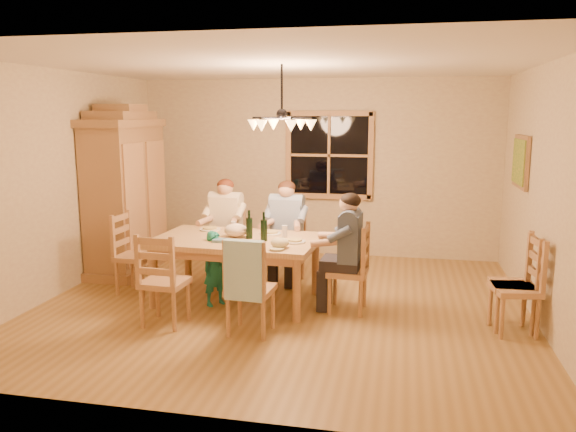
% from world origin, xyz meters
% --- Properties ---
extents(floor, '(5.50, 5.50, 0.00)m').
position_xyz_m(floor, '(0.00, 0.00, 0.00)').
color(floor, olive).
rests_on(floor, ground).
extents(ceiling, '(5.50, 5.00, 0.02)m').
position_xyz_m(ceiling, '(0.00, 0.00, 2.70)').
color(ceiling, white).
rests_on(ceiling, wall_back).
extents(wall_back, '(5.50, 0.02, 2.70)m').
position_xyz_m(wall_back, '(0.00, 2.50, 1.35)').
color(wall_back, tan).
rests_on(wall_back, floor).
extents(wall_left, '(0.02, 5.00, 2.70)m').
position_xyz_m(wall_left, '(-2.75, 0.00, 1.35)').
color(wall_left, tan).
rests_on(wall_left, floor).
extents(wall_right, '(0.02, 5.00, 2.70)m').
position_xyz_m(wall_right, '(2.75, 0.00, 1.35)').
color(wall_right, tan).
rests_on(wall_right, floor).
extents(window, '(1.30, 0.06, 1.30)m').
position_xyz_m(window, '(0.20, 2.47, 1.55)').
color(window, black).
rests_on(window, wall_back).
extents(painting, '(0.06, 0.78, 0.64)m').
position_xyz_m(painting, '(2.71, 1.20, 1.60)').
color(painting, '#8C5F3C').
rests_on(painting, wall_right).
extents(chandelier, '(0.77, 0.68, 0.71)m').
position_xyz_m(chandelier, '(-0.00, 0.00, 2.08)').
color(chandelier, black).
rests_on(chandelier, ceiling).
extents(armoire, '(0.66, 1.40, 2.30)m').
position_xyz_m(armoire, '(-2.42, 0.99, 1.06)').
color(armoire, '#8C5F3C').
rests_on(armoire, floor).
extents(dining_table, '(1.94, 1.25, 0.76)m').
position_xyz_m(dining_table, '(-0.55, 0.02, 0.66)').
color(dining_table, '#A8864A').
rests_on(dining_table, floor).
extents(chair_far_left, '(0.46, 0.44, 0.99)m').
position_xyz_m(chair_far_left, '(-0.97, 0.93, 0.30)').
color(chair_far_left, '#9F6B46').
rests_on(chair_far_left, floor).
extents(chair_far_right, '(0.46, 0.44, 0.99)m').
position_xyz_m(chair_far_right, '(-0.13, 0.88, 0.30)').
color(chair_far_right, '#9F6B46').
rests_on(chair_far_right, floor).
extents(chair_near_left, '(0.46, 0.44, 0.99)m').
position_xyz_m(chair_near_left, '(-1.06, -0.84, 0.30)').
color(chair_near_left, '#9F6B46').
rests_on(chair_near_left, floor).
extents(chair_near_right, '(0.46, 0.44, 0.99)m').
position_xyz_m(chair_near_right, '(-0.13, -0.89, 0.30)').
color(chair_near_right, '#9F6B46').
rests_on(chair_near_right, floor).
extents(chair_end_left, '(0.44, 0.46, 0.99)m').
position_xyz_m(chair_end_left, '(-1.85, 0.09, 0.30)').
color(chair_end_left, '#9F6B46').
rests_on(chair_end_left, floor).
extents(chair_end_right, '(0.44, 0.46, 0.99)m').
position_xyz_m(chair_end_right, '(0.76, -0.05, 0.30)').
color(chair_end_right, '#9F6B46').
rests_on(chair_end_right, floor).
extents(adult_woman, '(0.41, 0.44, 0.87)m').
position_xyz_m(adult_woman, '(-0.97, 0.93, 0.84)').
color(adult_woman, beige).
rests_on(adult_woman, floor).
extents(adult_plaid_man, '(0.41, 0.44, 0.87)m').
position_xyz_m(adult_plaid_man, '(-0.13, 0.88, 0.84)').
color(adult_plaid_man, '#315188').
rests_on(adult_plaid_man, floor).
extents(adult_slate_man, '(0.44, 0.41, 0.87)m').
position_xyz_m(adult_slate_man, '(0.76, -0.05, 0.84)').
color(adult_slate_man, '#45536F').
rests_on(adult_slate_man, floor).
extents(towel, '(0.38, 0.12, 0.58)m').
position_xyz_m(towel, '(-0.14, -1.08, 0.70)').
color(towel, '#9CC8D4').
rests_on(towel, chair_near_right).
extents(wine_bottle_a, '(0.08, 0.08, 0.33)m').
position_xyz_m(wine_bottle_a, '(-0.39, 0.03, 0.93)').
color(wine_bottle_a, black).
rests_on(wine_bottle_a, dining_table).
extents(wine_bottle_b, '(0.08, 0.08, 0.33)m').
position_xyz_m(wine_bottle_b, '(-0.20, -0.06, 0.93)').
color(wine_bottle_b, black).
rests_on(wine_bottle_b, dining_table).
extents(plate_woman, '(0.26, 0.26, 0.02)m').
position_xyz_m(plate_woman, '(-0.99, 0.38, 0.77)').
color(plate_woman, white).
rests_on(plate_woman, dining_table).
extents(plate_plaid, '(0.26, 0.26, 0.02)m').
position_xyz_m(plate_plaid, '(-0.21, 0.30, 0.77)').
color(plate_plaid, white).
rests_on(plate_plaid, dining_table).
extents(plate_slate, '(0.26, 0.26, 0.02)m').
position_xyz_m(plate_slate, '(0.15, -0.07, 0.77)').
color(plate_slate, white).
rests_on(plate_slate, dining_table).
extents(wine_glass_a, '(0.06, 0.06, 0.14)m').
position_xyz_m(wine_glass_a, '(-0.66, 0.28, 0.83)').
color(wine_glass_a, silver).
rests_on(wine_glass_a, dining_table).
extents(wine_glass_b, '(0.06, 0.06, 0.14)m').
position_xyz_m(wine_glass_b, '(-0.01, 0.17, 0.83)').
color(wine_glass_b, silver).
rests_on(wine_glass_b, dining_table).
extents(cap, '(0.20, 0.20, 0.11)m').
position_xyz_m(cap, '(0.05, -0.35, 0.82)').
color(cap, tan).
rests_on(cap, dining_table).
extents(napkin, '(0.19, 0.15, 0.03)m').
position_xyz_m(napkin, '(-0.65, -0.21, 0.78)').
color(napkin, slate).
rests_on(napkin, dining_table).
extents(cloth_bundle, '(0.28, 0.22, 0.15)m').
position_xyz_m(cloth_bundle, '(-0.57, 0.08, 0.84)').
color(cloth_bundle, beige).
rests_on(cloth_bundle, dining_table).
extents(child, '(0.36, 0.38, 0.87)m').
position_xyz_m(child, '(-0.75, -0.15, 0.43)').
color(child, '#1A7967').
rests_on(child, floor).
extents(chair_spare_front, '(0.49, 0.50, 0.99)m').
position_xyz_m(chair_spare_front, '(2.45, -0.35, 0.30)').
color(chair_spare_front, '#9F6B46').
rests_on(chair_spare_front, floor).
extents(chair_spare_back, '(0.43, 0.45, 0.99)m').
position_xyz_m(chair_spare_back, '(2.45, -0.23, 0.30)').
color(chair_spare_back, '#9F6B46').
rests_on(chair_spare_back, floor).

